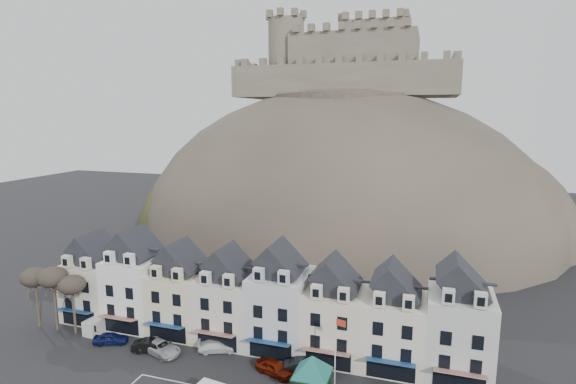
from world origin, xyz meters
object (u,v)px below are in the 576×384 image
at_px(car_navy, 111,338).
at_px(car_maroon, 275,368).
at_px(white_van, 100,324).
at_px(car_silver, 161,347).
at_px(flagpole, 336,347).
at_px(car_charcoal, 306,366).
at_px(car_white, 218,346).
at_px(car_black, 152,346).
at_px(bus_shelter, 312,365).

height_order(car_navy, car_maroon, car_maroon).
distance_m(white_van, car_silver, 11.10).
distance_m(flagpole, car_navy, 28.66).
bearing_deg(car_charcoal, white_van, 69.88).
bearing_deg(car_white, flagpole, -123.22).
distance_m(car_black, car_maroon, 15.60).
relative_size(white_van, car_silver, 0.83).
height_order(flagpole, car_silver, flagpole).
xyz_separation_m(bus_shelter, white_van, (-30.17, 5.34, -2.62)).
height_order(white_van, car_white, white_van).
xyz_separation_m(bus_shelter, car_white, (-13.08, 5.34, -2.90)).
height_order(car_navy, car_charcoal, car_charcoal).
distance_m(flagpole, car_black, 22.75).
xyz_separation_m(car_silver, car_charcoal, (17.55, 1.27, 0.04)).
relative_size(bus_shelter, car_black, 1.58).
xyz_separation_m(car_black, car_maroon, (15.60, 0.00, 0.02)).
bearing_deg(bus_shelter, white_van, 169.85).
xyz_separation_m(car_black, car_silver, (1.20, 0.00, -0.01)).
xyz_separation_m(bus_shelter, car_silver, (-19.36, 2.84, -2.84)).
bearing_deg(car_black, white_van, 60.96).
xyz_separation_m(flagpole, car_silver, (-21.23, 0.37, -3.76)).
bearing_deg(car_navy, car_charcoal, -108.96).
distance_m(white_van, car_black, 9.94).
bearing_deg(bus_shelter, car_navy, 173.54).
relative_size(flagpole, car_white, 1.67).
bearing_deg(car_charcoal, car_black, 76.23).
distance_m(bus_shelter, white_van, 30.75).
bearing_deg(car_black, car_charcoal, -100.59).
height_order(car_navy, car_black, car_black).
relative_size(car_black, car_white, 0.97).
height_order(bus_shelter, car_maroon, bus_shelter).
bearing_deg(car_navy, bus_shelter, -117.98).
xyz_separation_m(car_navy, car_maroon, (21.58, -0.11, 0.07)).
relative_size(car_navy, car_silver, 0.79).
bearing_deg(flagpole, car_navy, 179.02).
height_order(car_black, car_charcoal, car_charcoal).
xyz_separation_m(bus_shelter, car_charcoal, (-1.80, 4.10, -2.80)).
bearing_deg(car_white, car_charcoal, -118.58).
bearing_deg(car_white, car_silver, 89.37).
xyz_separation_m(flagpole, car_maroon, (-6.83, 0.37, -3.73)).
height_order(white_van, car_navy, white_van).
bearing_deg(white_van, car_black, -8.81).
relative_size(bus_shelter, car_silver, 1.37).
distance_m(white_van, car_navy, 4.36).
bearing_deg(white_van, car_white, 5.76).
height_order(flagpole, white_van, flagpole).
distance_m(car_black, car_silver, 1.20).
xyz_separation_m(flagpole, car_navy, (-28.41, 0.49, -3.80)).
bearing_deg(flagpole, bus_shelter, -127.28).
height_order(white_van, car_charcoal, white_van).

